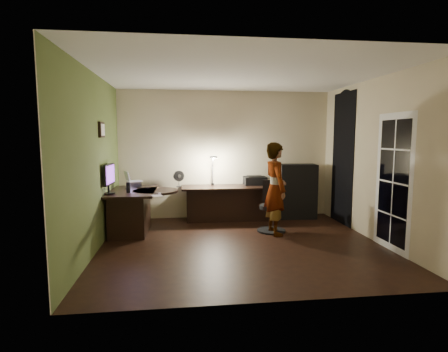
{
  "coord_description": "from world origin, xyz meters",
  "views": [
    {
      "loc": [
        -0.96,
        -5.43,
        1.75
      ],
      "look_at": [
        -0.15,
        1.05,
        1.0
      ],
      "focal_mm": 28.0,
      "sensor_mm": 36.0,
      "label": 1
    }
  ],
  "objects": [
    {
      "name": "wall_front",
      "position": [
        0.0,
        -2.0,
        1.35
      ],
      "size": [
        4.5,
        0.01,
        2.7
      ],
      "primitive_type": "cube",
      "color": "#C6B791",
      "rests_on": "floor"
    },
    {
      "name": "person",
      "position": [
        0.7,
        0.52,
        0.82
      ],
      "size": [
        0.46,
        0.63,
        1.64
      ],
      "primitive_type": "imported",
      "rotation": [
        0.0,
        0.0,
        1.7
      ],
      "color": "#D8A88C",
      "rests_on": "floor"
    },
    {
      "name": "speaker",
      "position": [
        -1.86,
        0.66,
        0.87
      ],
      "size": [
        0.08,
        0.08,
        0.18
      ],
      "primitive_type": "cylinder",
      "rotation": [
        0.0,
        0.0,
        -0.09
      ],
      "color": "black",
      "rests_on": "desk_left"
    },
    {
      "name": "arched_doorway",
      "position": [
        2.24,
        1.15,
        1.3
      ],
      "size": [
        0.01,
        0.9,
        2.6
      ],
      "primitive_type": "cube",
      "color": "black",
      "rests_on": "floor"
    },
    {
      "name": "desk_lamp",
      "position": [
        -0.3,
        1.83,
        1.04
      ],
      "size": [
        0.23,
        0.34,
        0.68
      ],
      "primitive_type": "cube",
      "rotation": [
        0.0,
        0.0,
        -0.23
      ],
      "color": "black",
      "rests_on": "desk_right"
    },
    {
      "name": "desk_right",
      "position": [
        0.02,
        1.63,
        0.36
      ],
      "size": [
        1.93,
        0.72,
        0.72
      ],
      "primitive_type": "cube",
      "rotation": [
        0.0,
        0.0,
        -0.03
      ],
      "color": "black",
      "rests_on": "floor"
    },
    {
      "name": "desk_left",
      "position": [
        -1.83,
        0.96,
        0.38
      ],
      "size": [
        0.85,
        1.35,
        0.77
      ],
      "primitive_type": "cube",
      "rotation": [
        0.0,
        0.0,
        -0.02
      ],
      "color": "black",
      "rests_on": "floor"
    },
    {
      "name": "monitor",
      "position": [
        -2.18,
        0.62,
        0.96
      ],
      "size": [
        0.15,
        0.56,
        0.37
      ],
      "primitive_type": "cube",
      "rotation": [
        0.0,
        0.0,
        -0.07
      ],
      "color": "black",
      "rests_on": "desk_left"
    },
    {
      "name": "floor",
      "position": [
        0.0,
        0.0,
        -0.01
      ],
      "size": [
        4.5,
        4.0,
        0.01
      ],
      "primitive_type": "cube",
      "color": "black",
      "rests_on": "ground"
    },
    {
      "name": "wall_right",
      "position": [
        2.25,
        0.0,
        1.35
      ],
      "size": [
        0.01,
        4.0,
        2.7
      ],
      "primitive_type": "cube",
      "color": "#C6B791",
      "rests_on": "floor"
    },
    {
      "name": "headphones",
      "position": [
        0.81,
        1.19,
        0.75
      ],
      "size": [
        0.22,
        0.12,
        0.1
      ],
      "primitive_type": "cube",
      "rotation": [
        0.0,
        0.0,
        -0.16
      ],
      "color": "navy",
      "rests_on": "desk_right"
    },
    {
      "name": "cabinet",
      "position": [
        1.51,
        1.67,
        0.58
      ],
      "size": [
        0.79,
        0.43,
        1.16
      ],
      "primitive_type": "cube",
      "rotation": [
        0.0,
        0.0,
        -0.07
      ],
      "color": "black",
      "rests_on": "floor"
    },
    {
      "name": "framed_picture",
      "position": [
        -2.22,
        0.45,
        1.85
      ],
      "size": [
        0.04,
        0.3,
        0.25
      ],
      "primitive_type": "cube",
      "color": "black",
      "rests_on": "wall_left"
    },
    {
      "name": "pen",
      "position": [
        -1.6,
        1.19,
        0.78
      ],
      "size": [
        0.1,
        0.12,
        0.01
      ],
      "primitive_type": "cube",
      "rotation": [
        0.0,
        0.0,
        0.7
      ],
      "color": "black",
      "rests_on": "desk_left"
    },
    {
      "name": "wall_left",
      "position": [
        -2.25,
        0.0,
        1.35
      ],
      "size": [
        0.01,
        4.0,
        2.7
      ],
      "primitive_type": "cube",
      "color": "#C6B791",
      "rests_on": "floor"
    },
    {
      "name": "desk_fan",
      "position": [
        -1.0,
        1.77,
        0.87
      ],
      "size": [
        0.25,
        0.19,
        0.34
      ],
      "primitive_type": "cube",
      "rotation": [
        0.0,
        0.0,
        0.38
      ],
      "color": "black",
      "rests_on": "desk_right"
    },
    {
      "name": "wall_back",
      "position": [
        0.0,
        2.0,
        1.35
      ],
      "size": [
        4.5,
        0.01,
        2.7
      ],
      "primitive_type": "cube",
      "color": "#C6B791",
      "rests_on": "floor"
    },
    {
      "name": "office_chair",
      "position": [
        0.69,
        0.7,
        0.46
      ],
      "size": [
        0.67,
        0.67,
        0.93
      ],
      "primitive_type": "cube",
      "rotation": [
        0.0,
        0.0,
        -0.35
      ],
      "color": "black",
      "rests_on": "floor"
    },
    {
      "name": "printer",
      "position": [
        0.61,
        1.8,
        0.81
      ],
      "size": [
        0.47,
        0.37,
        0.21
      ],
      "primitive_type": "cube",
      "rotation": [
        0.0,
        0.0,
        -0.01
      ],
      "color": "black",
      "rests_on": "desk_right"
    },
    {
      "name": "notepad",
      "position": [
        -1.34,
        0.25,
        0.78
      ],
      "size": [
        0.21,
        0.25,
        0.01
      ],
      "primitive_type": "cube",
      "rotation": [
        0.0,
        0.0,
        0.29
      ],
      "color": "silver",
      "rests_on": "desk_left"
    },
    {
      "name": "laptop",
      "position": [
        -1.84,
        1.36,
        0.98
      ],
      "size": [
        0.37,
        0.36,
        0.2
      ],
      "primitive_type": "cube",
      "rotation": [
        0.0,
        0.0,
        0.43
      ],
      "color": "silver",
      "rests_on": "laptop_stand"
    },
    {
      "name": "mouse",
      "position": [
        -1.32,
        0.42,
        0.79
      ],
      "size": [
        0.08,
        0.1,
        0.03
      ],
      "primitive_type": "ellipsoid",
      "rotation": [
        0.0,
        0.0,
        0.33
      ],
      "color": "silver",
      "rests_on": "desk_left"
    },
    {
      "name": "phone",
      "position": [
        -1.95,
        1.15,
        0.78
      ],
      "size": [
        0.09,
        0.14,
        0.01
      ],
      "primitive_type": "cube",
      "rotation": [
        0.0,
        0.0,
        0.26
      ],
      "color": "black",
      "rests_on": "desk_left"
    },
    {
      "name": "ceiling",
      "position": [
        0.0,
        0.0,
        2.71
      ],
      "size": [
        4.5,
        4.0,
        0.01
      ],
      "primitive_type": "cube",
      "color": "silver",
      "rests_on": "floor"
    },
    {
      "name": "french_door",
      "position": [
        2.24,
        -0.55,
        1.05
      ],
      "size": [
        0.02,
        0.92,
        2.1
      ],
      "primitive_type": "cube",
      "color": "white",
      "rests_on": "floor"
    },
    {
      "name": "green_wall_overlay",
      "position": [
        -2.24,
        0.0,
        1.35
      ],
      "size": [
        0.0,
        4.0,
        2.7
      ],
      "primitive_type": "cube",
      "color": "#4E602B",
      "rests_on": "floor"
    },
    {
      "name": "laptop_stand",
      "position": [
        -1.84,
        1.36,
        0.83
      ],
      "size": [
        0.28,
        0.25,
        0.1
      ],
      "primitive_type": "cube",
      "rotation": [
        0.0,
        0.0,
        0.21
      ],
      "color": "silver",
      "rests_on": "desk_left"
    }
  ]
}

